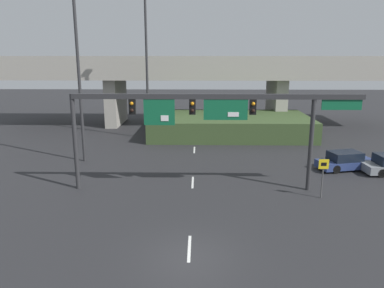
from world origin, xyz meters
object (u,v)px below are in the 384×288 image
highway_light_pole_far (147,64)px  parked_sedan_near_right (346,161)px  speed_limit_sign (323,172)px  signal_gantry (209,112)px  highway_light_pole_near (79,69)px

highway_light_pole_far → parked_sedan_near_right: (16.46, -10.59, -7.01)m
speed_limit_sign → highway_light_pole_far: highway_light_pole_far is taller
highway_light_pole_far → parked_sedan_near_right: size_ratio=3.10×
speed_limit_sign → signal_gantry: bearing=168.2°
highway_light_pole_far → parked_sedan_near_right: 20.79m
speed_limit_sign → parked_sedan_near_right: size_ratio=0.54×
speed_limit_sign → highway_light_pole_far: (-12.73, 16.57, 6.01)m
highway_light_pole_far → signal_gantry: bearing=-68.9°
speed_limit_sign → highway_light_pole_near: 19.52m
signal_gantry → parked_sedan_near_right: 12.37m
highway_light_pole_near → highway_light_pole_far: size_ratio=0.97×
signal_gantry → parked_sedan_near_right: size_ratio=3.87×
signal_gantry → highway_light_pole_far: 16.43m
highway_light_pole_near → highway_light_pole_far: (4.15, 8.67, 0.23)m
signal_gantry → parked_sedan_near_right: signal_gantry is taller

